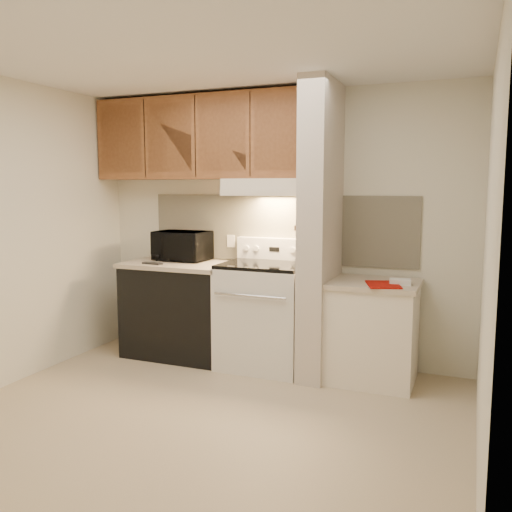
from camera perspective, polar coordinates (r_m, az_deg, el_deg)
The scene contains 50 objects.
floor at distance 4.07m, azimuth -5.21°, elevation -16.31°, with size 3.60×3.60×0.00m, color tan.
ceiling at distance 3.83m, azimuth -5.67°, elevation 20.41°, with size 3.60×3.60×0.00m, color white.
wall_back at distance 5.12m, azimuth 2.34°, elevation 3.06°, with size 3.60×0.02×2.50m, color silver.
wall_left at distance 4.85m, azimuth -24.67°, elevation 2.16°, with size 0.02×3.00×2.50m, color silver.
wall_right at distance 3.33m, azimuth 23.22°, elevation 0.17°, with size 0.02×3.00×2.50m, color silver.
backsplash at distance 5.11m, azimuth 2.30°, elevation 2.89°, with size 2.60×0.02×0.63m, color beige.
range_body at distance 4.93m, azimuth 0.93°, elevation -6.42°, with size 0.76×0.65×0.92m, color silver.
oven_window at distance 4.63m, azimuth -0.49°, elevation -6.80°, with size 0.50×0.01×0.30m, color black.
oven_handle at distance 4.55m, azimuth -0.68°, elevation -4.22°, with size 0.02×0.02×0.65m, color silver.
cooktop at distance 4.84m, azimuth 0.94°, elevation -0.94°, with size 0.74×0.64×0.03m, color black.
range_backguard at distance 5.09m, azimuth 2.10°, elevation 0.77°, with size 0.76×0.08×0.20m, color silver.
range_display at distance 5.05m, azimuth 1.94°, elevation 0.72°, with size 0.10×0.01×0.04m, color black.
range_knob_left_outer at distance 5.15m, azimuth -1.00°, elevation 0.85°, with size 0.05×0.05×0.02m, color silver.
range_knob_left_inner at distance 5.11m, azimuth 0.03°, elevation 0.80°, with size 0.05×0.05×0.02m, color silver.
range_knob_right_inner at distance 4.99m, azimuth 3.87°, elevation 0.63°, with size 0.05×0.05×0.02m, color silver.
range_knob_right_outer at distance 4.95m, azimuth 4.97°, elevation 0.57°, with size 0.05×0.05×0.02m, color silver.
dishwasher_front at distance 5.31m, azimuth -7.96°, elevation -5.74°, with size 1.00×0.63×0.87m, color black.
left_countertop at distance 5.23m, azimuth -8.05°, elevation -0.88°, with size 1.04×0.67×0.04m, color #C2B097.
spoon_rest at distance 5.15m, azimuth -10.86°, elevation -0.77°, with size 0.20×0.06×0.01m, color black.
teal_jar at distance 5.39m, azimuth -6.43°, elevation 0.12°, with size 0.09×0.09×0.10m, color #1B5B52.
outlet at distance 5.29m, azimuth -2.65°, elevation 1.57°, with size 0.08×0.01×0.12m, color #F2E5CE.
microwave at distance 5.35m, azimuth -7.79°, elevation 1.07°, with size 0.52×0.35×0.29m, color black.
partition_pillar at distance 4.64m, azimuth 6.82°, elevation 2.57°, with size 0.22×0.70×2.50m, color beige.
pillar_trim at distance 4.67m, azimuth 5.45°, elevation 3.23°, with size 0.01×0.70×0.04m, color brown.
knife_strip at distance 4.62m, azimuth 5.21°, elevation 3.44°, with size 0.02×0.42×0.04m, color black.
knife_blade_a at distance 4.47m, azimuth 4.41°, elevation 2.03°, with size 0.01×0.04×0.16m, color silver.
knife_handle_a at distance 4.46m, azimuth 4.46°, elevation 3.96°, with size 0.02×0.02×0.10m, color black.
knife_blade_b at distance 4.55m, azimuth 4.73°, elevation 2.00°, with size 0.01×0.04×0.18m, color silver.
knife_handle_b at distance 4.55m, azimuth 4.82°, elevation 4.02°, with size 0.02×0.02×0.10m, color black.
knife_blade_c at distance 4.64m, azimuth 5.07°, elevation 1.97°, with size 0.01×0.04×0.20m, color silver.
knife_handle_c at distance 4.62m, azimuth 5.08°, elevation 4.07°, with size 0.02×0.02×0.10m, color black.
knife_blade_d at distance 4.71m, azimuth 5.37°, elevation 2.30°, with size 0.01×0.04×0.16m, color silver.
knife_handle_d at distance 4.70m, azimuth 5.38°, elevation 4.12°, with size 0.02×0.02×0.10m, color black.
knife_blade_e at distance 4.77m, azimuth 5.56°, elevation 2.24°, with size 0.01×0.04×0.18m, color silver.
knife_handle_e at distance 4.78m, azimuth 5.67°, elevation 4.17°, with size 0.02×0.02×0.10m, color black.
oven_mitt at distance 4.84m, azimuth 5.84°, elevation 2.29°, with size 0.03×0.09×0.22m, color gray.
right_cab_base at distance 4.69m, azimuth 12.15°, elevation -8.00°, with size 0.70×0.60×0.81m, color #F2E5CE.
right_countertop at distance 4.59m, azimuth 12.29°, elevation -2.88°, with size 0.74×0.64×0.04m, color #C2B097.
red_folder at distance 4.43m, azimuth 13.24°, elevation -2.95°, with size 0.25×0.33×0.01m, color #950C04.
white_box at distance 4.49m, azimuth 14.93°, elevation -2.64°, with size 0.17×0.11×0.04m, color white.
range_hood at distance 4.90m, azimuth 1.49°, elevation 7.26°, with size 0.78×0.44×0.15m, color #F2E5CE.
hood_lip at distance 4.71m, azimuth 0.58°, elevation 6.71°, with size 0.78×0.04×0.06m, color #F2E5CE.
upper_cabinets at distance 5.25m, azimuth -5.55°, elevation 12.27°, with size 2.18×0.33×0.77m, color brown.
cab_door_a at distance 5.54m, azimuth -14.03°, elevation 11.82°, with size 0.46×0.01×0.63m, color brown.
cab_gap_a at distance 5.38m, azimuth -11.63°, elevation 12.03°, with size 0.01×0.01×0.73m, color black.
cab_door_b at distance 5.24m, azimuth -9.09°, elevation 12.22°, with size 0.46×0.01×0.63m, color brown.
cab_gap_b at distance 5.10m, azimuth -6.41°, elevation 12.39°, with size 0.01×0.01×0.73m, color black.
cab_door_c at distance 4.98m, azimuth -3.58°, elevation 12.55°, with size 0.46×0.01×0.63m, color brown.
cab_gap_c at distance 4.87m, azimuth -0.62°, elevation 12.68°, with size 0.01×0.01×0.73m, color black.
cab_door_d at distance 4.77m, azimuth 2.48°, elevation 12.79°, with size 0.46×0.01×0.63m, color brown.
Camera 1 is at (1.72, -3.31, 1.63)m, focal length 38.00 mm.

